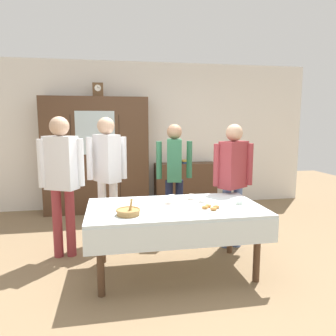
# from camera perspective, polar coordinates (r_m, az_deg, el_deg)

# --- Properties ---
(ground_plane) EXTENTS (12.00, 12.00, 0.00)m
(ground_plane) POSITION_cam_1_polar(r_m,az_deg,el_deg) (3.82, 0.56, -16.68)
(ground_plane) COLOR #846B4C
(ground_plane) RESTS_ON ground
(back_wall) EXTENTS (6.40, 0.10, 2.70)m
(back_wall) POSITION_cam_1_polar(r_m,az_deg,el_deg) (6.09, -4.17, 5.83)
(back_wall) COLOR silver
(back_wall) RESTS_ON ground
(dining_table) EXTENTS (1.82, 1.02, 0.73)m
(dining_table) POSITION_cam_1_polar(r_m,az_deg,el_deg) (3.37, 1.35, -8.51)
(dining_table) COLOR #4C3321
(dining_table) RESTS_ON ground
(wall_cabinet) EXTENTS (1.82, 0.46, 2.04)m
(wall_cabinet) POSITION_cam_1_polar(r_m,az_deg,el_deg) (5.79, -12.71, 2.23)
(wall_cabinet) COLOR #4C3321
(wall_cabinet) RESTS_ON ground
(mantel_clock) EXTENTS (0.18, 0.11, 0.24)m
(mantel_clock) POSITION_cam_1_polar(r_m,az_deg,el_deg) (5.78, -12.47, 13.53)
(mantel_clock) COLOR brown
(mantel_clock) RESTS_ON wall_cabinet
(bookshelf_low) EXTENTS (1.17, 0.35, 0.83)m
(bookshelf_low) POSITION_cam_1_polar(r_m,az_deg,el_deg) (6.09, 3.13, -3.02)
(bookshelf_low) COLOR #4C3321
(bookshelf_low) RESTS_ON ground
(book_stack) EXTENTS (0.18, 0.22, 0.06)m
(book_stack) POSITION_cam_1_polar(r_m,az_deg,el_deg) (6.02, 3.17, 1.17)
(book_stack) COLOR #2D5184
(book_stack) RESTS_ON bookshelf_low
(tea_cup_far_left) EXTENTS (0.13, 0.13, 0.06)m
(tea_cup_far_left) POSITION_cam_1_polar(r_m,az_deg,el_deg) (3.52, 12.72, -5.97)
(tea_cup_far_left) COLOR silver
(tea_cup_far_left) RESTS_ON dining_table
(tea_cup_front_edge) EXTENTS (0.13, 0.13, 0.06)m
(tea_cup_front_edge) POSITION_cam_1_polar(r_m,az_deg,el_deg) (3.61, 0.72, -5.41)
(tea_cup_front_edge) COLOR silver
(tea_cup_front_edge) RESTS_ON dining_table
(tea_cup_back_edge) EXTENTS (0.13, 0.13, 0.06)m
(tea_cup_back_edge) POSITION_cam_1_polar(r_m,az_deg,el_deg) (3.53, 6.21, -5.82)
(tea_cup_back_edge) COLOR white
(tea_cup_back_edge) RESTS_ON dining_table
(tea_cup_center) EXTENTS (0.13, 0.13, 0.06)m
(tea_cup_center) POSITION_cam_1_polar(r_m,az_deg,el_deg) (3.65, 4.30, -5.27)
(tea_cup_center) COLOR white
(tea_cup_center) RESTS_ON dining_table
(tea_cup_far_right) EXTENTS (0.13, 0.13, 0.06)m
(tea_cup_far_right) POSITION_cam_1_polar(r_m,az_deg,el_deg) (3.45, 0.21, -6.05)
(tea_cup_far_right) COLOR white
(tea_cup_far_right) RESTS_ON dining_table
(bread_basket) EXTENTS (0.24, 0.24, 0.16)m
(bread_basket) POSITION_cam_1_polar(r_m,az_deg,el_deg) (3.08, -7.14, -7.76)
(bread_basket) COLOR #9E7542
(bread_basket) RESTS_ON dining_table
(pastry_plate) EXTENTS (0.28, 0.28, 0.05)m
(pastry_plate) POSITION_cam_1_polar(r_m,az_deg,el_deg) (3.26, 7.70, -7.25)
(pastry_plate) COLOR white
(pastry_plate) RESTS_ON dining_table
(spoon_far_left) EXTENTS (0.12, 0.02, 0.01)m
(spoon_far_left) POSITION_cam_1_polar(r_m,az_deg,el_deg) (3.75, 12.51, -5.49)
(spoon_far_left) COLOR silver
(spoon_far_left) RESTS_ON dining_table
(spoon_mid_right) EXTENTS (0.12, 0.02, 0.01)m
(spoon_mid_right) POSITION_cam_1_polar(r_m,az_deg,el_deg) (3.64, -4.99, -5.73)
(spoon_mid_right) COLOR silver
(spoon_mid_right) RESTS_ON dining_table
(spoon_near_right) EXTENTS (0.12, 0.02, 0.01)m
(spoon_near_right) POSITION_cam_1_polar(r_m,az_deg,el_deg) (3.48, -8.91, -6.44)
(spoon_near_right) COLOR silver
(spoon_near_right) RESTS_ON dining_table
(person_by_cabinet) EXTENTS (0.52, 0.41, 1.67)m
(person_by_cabinet) POSITION_cam_1_polar(r_m,az_deg,el_deg) (4.26, -10.90, 0.18)
(person_by_cabinet) COLOR silver
(person_by_cabinet) RESTS_ON ground
(person_behind_table_right) EXTENTS (0.52, 0.36, 1.58)m
(person_behind_table_right) POSITION_cam_1_polar(r_m,az_deg,el_deg) (4.09, 11.60, -1.05)
(person_behind_table_right) COLOR slate
(person_behind_table_right) RESTS_ON ground
(person_near_right_end) EXTENTS (0.52, 0.39, 1.58)m
(person_near_right_end) POSITION_cam_1_polar(r_m,az_deg,el_deg) (4.52, 1.13, -0.02)
(person_near_right_end) COLOR #191E38
(person_near_right_end) RESTS_ON ground
(person_beside_shelf) EXTENTS (0.52, 0.34, 1.67)m
(person_beside_shelf) POSITION_cam_1_polar(r_m,az_deg,el_deg) (3.91, -18.57, -0.83)
(person_beside_shelf) COLOR #933338
(person_beside_shelf) RESTS_ON ground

